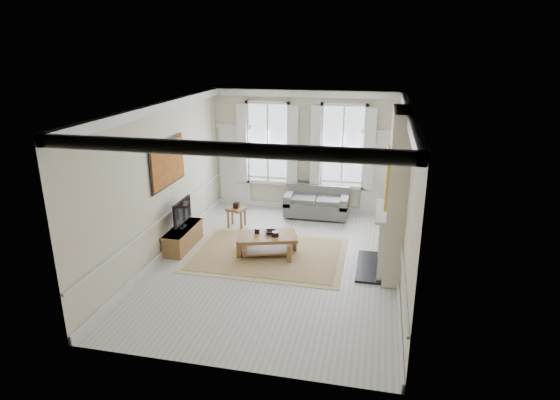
% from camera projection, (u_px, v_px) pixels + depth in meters
% --- Properties ---
extents(floor, '(7.20, 7.20, 0.00)m').
position_uv_depth(floor, '(277.00, 263.00, 10.27)').
color(floor, '#B7B5AD').
rests_on(floor, ground).
extents(ceiling, '(7.20, 7.20, 0.00)m').
position_uv_depth(ceiling, '(277.00, 106.00, 9.18)').
color(ceiling, white).
rests_on(ceiling, back_wall).
extents(back_wall, '(5.20, 0.00, 5.20)m').
position_uv_depth(back_wall, '(305.00, 152.00, 13.06)').
color(back_wall, beige).
rests_on(back_wall, floor).
extents(left_wall, '(0.00, 7.20, 7.20)m').
position_uv_depth(left_wall, '(161.00, 181.00, 10.25)').
color(left_wall, beige).
rests_on(left_wall, floor).
extents(right_wall, '(0.00, 7.20, 7.20)m').
position_uv_depth(right_wall, '(405.00, 197.00, 9.20)').
color(right_wall, beige).
rests_on(right_wall, floor).
extents(window_left, '(1.26, 0.20, 2.20)m').
position_uv_depth(window_left, '(268.00, 143.00, 13.16)').
color(window_left, '#B2BCC6').
rests_on(window_left, back_wall).
extents(window_right, '(1.26, 0.20, 2.20)m').
position_uv_depth(window_right, '(343.00, 147.00, 12.74)').
color(window_right, '#B2BCC6').
rests_on(window_right, back_wall).
extents(door_left, '(0.90, 0.08, 2.30)m').
position_uv_depth(door_left, '(235.00, 167.00, 13.61)').
color(door_left, silver).
rests_on(door_left, floor).
extents(door_right, '(0.90, 0.08, 2.30)m').
position_uv_depth(door_right, '(378.00, 175.00, 12.79)').
color(door_right, silver).
rests_on(door_right, floor).
extents(painting, '(0.05, 1.66, 1.06)m').
position_uv_depth(painting, '(168.00, 163.00, 10.41)').
color(painting, '#B2611E').
rests_on(painting, left_wall).
extents(chimney_breast, '(0.35, 1.70, 3.38)m').
position_uv_depth(chimney_breast, '(396.00, 194.00, 9.42)').
color(chimney_breast, beige).
rests_on(chimney_breast, floor).
extents(hearth, '(0.55, 1.50, 0.05)m').
position_uv_depth(hearth, '(370.00, 266.00, 10.04)').
color(hearth, black).
rests_on(hearth, floor).
extents(fireplace, '(0.21, 1.45, 1.33)m').
position_uv_depth(fireplace, '(381.00, 237.00, 9.77)').
color(fireplace, silver).
rests_on(fireplace, floor).
extents(mirror, '(0.06, 1.26, 1.06)m').
position_uv_depth(mirror, '(387.00, 176.00, 9.35)').
color(mirror, gold).
rests_on(mirror, chimney_breast).
extents(sofa, '(1.73, 0.84, 0.83)m').
position_uv_depth(sofa, '(317.00, 204.00, 12.95)').
color(sofa, '#5D5D5A').
rests_on(sofa, floor).
extents(side_table, '(0.54, 0.54, 0.52)m').
position_uv_depth(side_table, '(237.00, 212.00, 12.17)').
color(side_table, brown).
rests_on(side_table, floor).
extents(rug, '(3.50, 2.60, 0.02)m').
position_uv_depth(rug, '(267.00, 254.00, 10.65)').
color(rug, '#A07A52').
rests_on(rug, floor).
extents(coffee_table, '(1.47, 1.12, 0.49)m').
position_uv_depth(coffee_table, '(267.00, 238.00, 10.53)').
color(coffee_table, brown).
rests_on(coffee_table, rug).
extents(ceramic_pot_a, '(0.12, 0.12, 0.12)m').
position_uv_depth(ceramic_pot_a, '(257.00, 231.00, 10.58)').
color(ceramic_pot_a, black).
rests_on(ceramic_pot_a, coffee_table).
extents(ceramic_pot_b, '(0.15, 0.15, 0.11)m').
position_uv_depth(ceramic_pot_b, '(275.00, 234.00, 10.40)').
color(ceramic_pot_b, black).
rests_on(ceramic_pot_b, coffee_table).
extents(bowl, '(0.30, 0.30, 0.07)m').
position_uv_depth(bowl, '(270.00, 232.00, 10.57)').
color(bowl, black).
rests_on(bowl, coffee_table).
extents(tv_stand, '(0.44, 1.38, 0.49)m').
position_uv_depth(tv_stand, '(183.00, 237.00, 10.98)').
color(tv_stand, brown).
rests_on(tv_stand, floor).
extents(tv, '(0.08, 0.90, 0.68)m').
position_uv_depth(tv, '(182.00, 212.00, 10.78)').
color(tv, black).
rests_on(tv, tv_stand).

